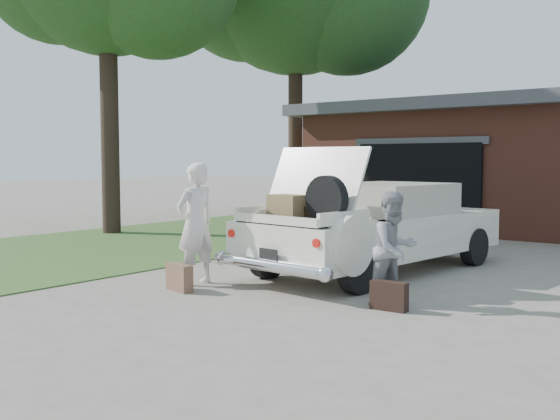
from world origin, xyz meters
The scene contains 7 objects.
ground centered at (0.00, 0.00, 0.00)m, with size 90.00×90.00×0.00m, color gray.
grass_strip centered at (-5.50, 3.00, 0.01)m, with size 6.00×16.00×0.02m, color #2D4C1E.
sedan centered at (0.43, 2.55, 0.74)m, with size 2.40×5.16×1.99m.
woman_left centered at (-1.09, 0.01, 0.88)m, with size 0.64×0.42×1.77m, color silver.
woman_right centered at (1.85, 0.53, 0.71)m, with size 0.69×0.54×1.42m, color gray.
suitcase_left centered at (-0.92, -0.48, 0.19)m, with size 0.48×0.15×0.37m, color brown.
suitcase_right centered at (1.92, 0.27, 0.18)m, with size 0.45×0.14×0.35m, color black.
Camera 1 is at (5.67, -6.65, 1.81)m, focal length 42.00 mm.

